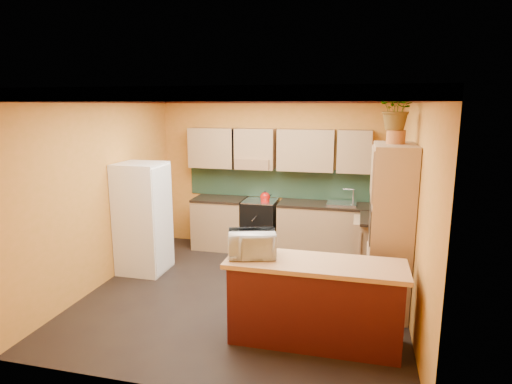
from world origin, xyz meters
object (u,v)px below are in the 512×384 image
at_px(fridge, 143,218).
at_px(breakfast_bar, 314,305).
at_px(base_cabinets_back, 295,229).
at_px(stove, 260,226).
at_px(microwave, 252,244).
at_px(pantry, 390,229).

distance_m(fridge, breakfast_bar, 3.17).
bearing_deg(base_cabinets_back, stove, -180.00).
height_order(stove, fridge, fridge).
height_order(base_cabinets_back, microwave, microwave).
distance_m(pantry, breakfast_bar, 1.43).
bearing_deg(breakfast_bar, microwave, 180.00).
xyz_separation_m(pantry, breakfast_bar, (-0.81, -1.01, -0.61)).
relative_size(stove, pantry, 0.43).
bearing_deg(breakfast_bar, stove, 114.25).
xyz_separation_m(fridge, pantry, (3.60, -0.44, 0.20)).
bearing_deg(stove, base_cabinets_back, 0.00).
relative_size(stove, breakfast_bar, 0.51).
bearing_deg(microwave, stove, 85.10).
xyz_separation_m(fridge, breakfast_bar, (2.79, -1.45, -0.41)).
relative_size(base_cabinets_back, breakfast_bar, 2.03).
height_order(breakfast_bar, microwave, microwave).
bearing_deg(stove, pantry, -40.80).
bearing_deg(breakfast_bar, pantry, 51.33).
distance_m(fridge, microwave, 2.56).
distance_m(base_cabinets_back, pantry, 2.37).
distance_m(fridge, pantry, 3.63).
relative_size(base_cabinets_back, pantry, 1.74).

